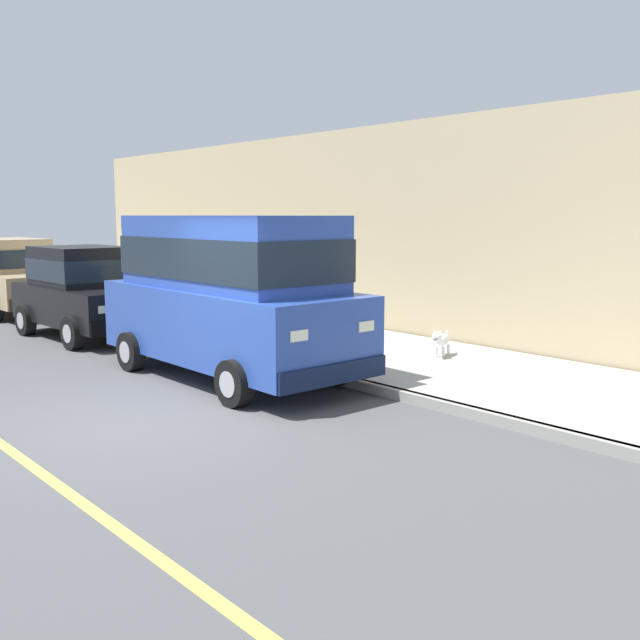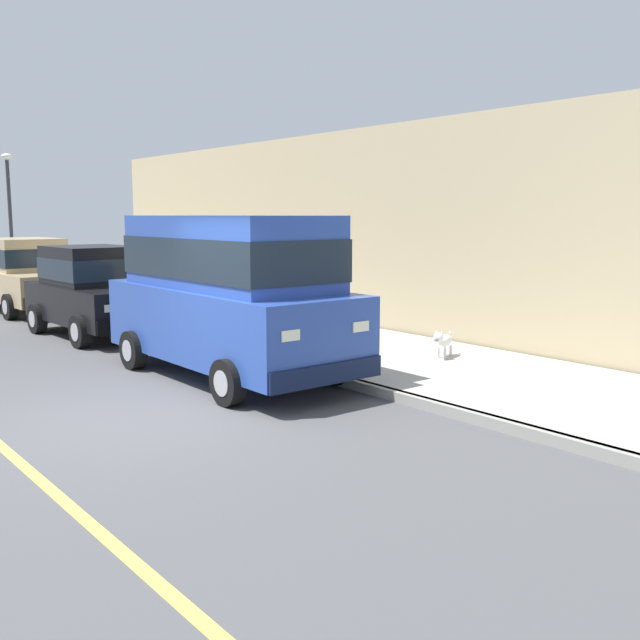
{
  "view_description": "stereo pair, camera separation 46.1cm",
  "coord_description": "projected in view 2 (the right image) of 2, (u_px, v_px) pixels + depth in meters",
  "views": [
    {
      "loc": [
        -4.0,
        -7.96,
        2.53
      ],
      "look_at": [
        3.54,
        0.68,
        0.85
      ],
      "focal_mm": 40.38,
      "sensor_mm": 36.0,
      "label": 1
    },
    {
      "loc": [
        -3.65,
        -8.25,
        2.53
      ],
      "look_at": [
        3.54,
        0.68,
        0.85
      ],
      "focal_mm": 40.38,
      "sensor_mm": 36.0,
      "label": 2
    }
  ],
  "objects": [
    {
      "name": "ground_plane",
      "position": [
        134.0,
        419.0,
        8.99
      ],
      "size": [
        80.0,
        80.0,
        0.0
      ],
      "primitive_type": "plane",
      "color": "#4C4C4F"
    },
    {
      "name": "curb",
      "position": [
        330.0,
        378.0,
        10.96
      ],
      "size": [
        0.16,
        64.0,
        0.14
      ],
      "primitive_type": "cube",
      "color": "gray",
      "rests_on": "ground"
    },
    {
      "name": "sidewalk",
      "position": [
        413.0,
        363.0,
        12.08
      ],
      "size": [
        3.6,
        64.0,
        0.14
      ],
      "primitive_type": "cube",
      "color": "#A8A59E",
      "rests_on": "ground"
    },
    {
      "name": "car_blue_van",
      "position": [
        229.0,
        289.0,
        11.15
      ],
      "size": [
        2.15,
        4.9,
        2.52
      ],
      "color": "#28479E",
      "rests_on": "ground"
    },
    {
      "name": "car_black_hatchback",
      "position": [
        95.0,
        289.0,
        15.12
      ],
      "size": [
        2.05,
        3.86,
        1.88
      ],
      "color": "black",
      "rests_on": "ground"
    },
    {
      "name": "car_tan_sedan",
      "position": [
        25.0,
        274.0,
        18.99
      ],
      "size": [
        2.15,
        4.66,
        1.92
      ],
      "color": "tan",
      "rests_on": "ground"
    },
    {
      "name": "dog_white",
      "position": [
        443.0,
        340.0,
        12.13
      ],
      "size": [
        0.73,
        0.35,
        0.49
      ],
      "color": "white",
      "rests_on": "sidewalk"
    },
    {
      "name": "fire_hydrant",
      "position": [
        272.0,
        331.0,
        12.86
      ],
      "size": [
        0.34,
        0.24,
        0.72
      ],
      "color": "red",
      "rests_on": "sidewalk"
    },
    {
      "name": "street_lamp",
      "position": [
        10.0,
        204.0,
        24.15
      ],
      "size": [
        0.36,
        0.36,
        4.42
      ],
      "color": "#2D2D33",
      "rests_on": "sidewalk"
    },
    {
      "name": "building_facade",
      "position": [
        326.0,
        230.0,
        16.84
      ],
      "size": [
        0.5,
        20.0,
        4.36
      ],
      "primitive_type": "cube",
      "color": "tan",
      "rests_on": "ground"
    }
  ]
}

